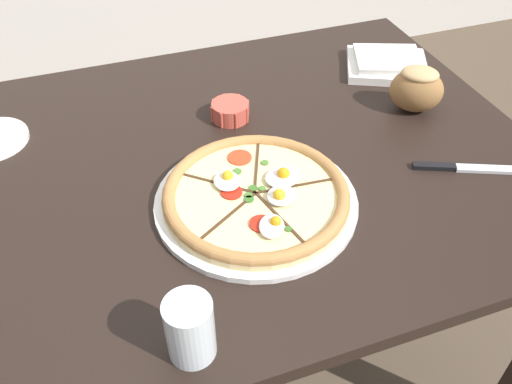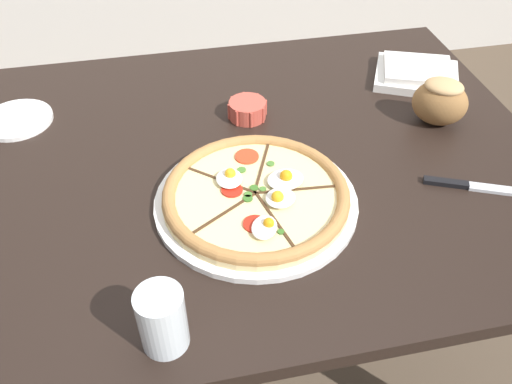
% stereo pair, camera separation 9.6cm
% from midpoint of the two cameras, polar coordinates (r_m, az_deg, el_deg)
% --- Properties ---
extents(ground_plane, '(12.00, 12.00, 0.00)m').
position_cam_midpoint_polar(ground_plane, '(1.68, 1.57, -17.37)').
color(ground_plane, brown).
extents(dining_table, '(1.18, 0.93, 0.78)m').
position_cam_midpoint_polar(dining_table, '(1.16, 2.18, -0.50)').
color(dining_table, black).
rests_on(dining_table, ground_plane).
extents(pizza, '(0.37, 0.37, 0.05)m').
position_cam_midpoint_polar(pizza, '(0.97, 2.86, -0.60)').
color(pizza, white).
rests_on(pizza, dining_table).
extents(ramekin_bowl, '(0.09, 0.09, 0.04)m').
position_cam_midpoint_polar(ramekin_bowl, '(1.18, 1.43, 8.63)').
color(ramekin_bowl, '#C64C3D').
rests_on(ramekin_bowl, dining_table).
extents(napkin_folded, '(0.24, 0.23, 0.04)m').
position_cam_midpoint_polar(napkin_folded, '(1.39, 18.53, 11.66)').
color(napkin_folded, silver).
rests_on(napkin_folded, dining_table).
extents(bread_piece_near, '(0.14, 0.13, 0.10)m').
position_cam_midpoint_polar(bread_piece_near, '(1.23, 21.00, 8.86)').
color(bread_piece_near, olive).
rests_on(bread_piece_near, dining_table).
extents(knife_main, '(0.19, 0.09, 0.01)m').
position_cam_midpoint_polar(knife_main, '(1.11, 24.48, 0.40)').
color(knife_main, silver).
rests_on(knife_main, dining_table).
extents(water_glass, '(0.07, 0.07, 0.10)m').
position_cam_midpoint_polar(water_glass, '(0.77, -6.18, -13.67)').
color(water_glass, white).
rests_on(water_glass, dining_table).
extents(side_saucer, '(0.15, 0.15, 0.01)m').
position_cam_midpoint_polar(side_saucer, '(1.27, -21.92, 6.99)').
color(side_saucer, white).
rests_on(side_saucer, dining_table).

